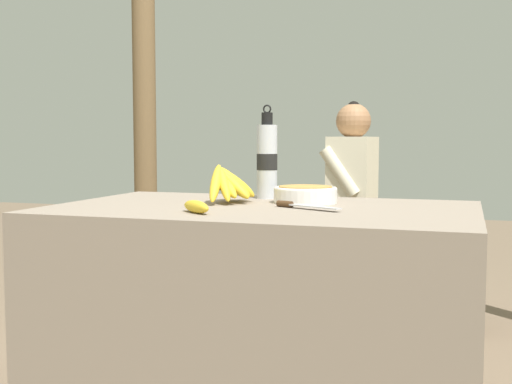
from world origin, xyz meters
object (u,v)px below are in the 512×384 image
water_bottle (267,160)px  knife (299,205)px  serving_bowl (305,194)px  banana_bunch_ripe (229,184)px  loose_banana_front (196,207)px  wooden_bench (325,250)px  support_post_near (145,111)px  banana_bunch_green (255,223)px  seated_vendor (344,197)px

water_bottle → knife: water_bottle is taller
serving_bowl → knife: (0.02, -0.17, -0.02)m
knife → banana_bunch_ripe: bearing=-174.6°
loose_banana_front → wooden_bench: size_ratio=0.09×
knife → support_post_near: (-1.34, 1.56, 0.37)m
knife → serving_bowl: bearing=124.0°
wooden_bench → banana_bunch_ripe: bearing=-92.6°
serving_bowl → banana_bunch_green: 1.35m
banana_bunch_ripe → seated_vendor: (0.15, 1.23, -0.14)m
banana_bunch_green → seated_vendor: bearing=-3.7°
serving_bowl → knife: serving_bowl is taller
loose_banana_front → support_post_near: bearing=121.9°
water_bottle → seated_vendor: (0.08, 1.05, -0.22)m
water_bottle → banana_bunch_green: (-0.40, 1.08, -0.37)m
water_bottle → seated_vendor: seated_vendor is taller
banana_bunch_ripe → serving_bowl: bearing=16.2°
banana_bunch_ripe → banana_bunch_green: 1.34m
serving_bowl → loose_banana_front: (-0.22, -0.38, -0.01)m
seated_vendor → banana_bunch_green: 0.51m
banana_bunch_ripe → support_post_near: 1.84m
serving_bowl → knife: bearing=-82.5°
wooden_bench → seated_vendor: bearing=-17.5°
loose_banana_front → banana_bunch_green: bearing=102.4°
serving_bowl → loose_banana_front: serving_bowl is taller
banana_bunch_ripe → serving_bowl: size_ratio=1.28×
water_bottle → banana_bunch_green: bearing=110.3°
water_bottle → wooden_bench: bearing=90.9°
banana_bunch_ripe → seated_vendor: bearing=82.9°
knife → water_bottle: bearing=149.9°
water_bottle → support_post_near: 1.74m
water_bottle → knife: 0.37m
serving_bowl → loose_banana_front: bearing=-120.2°
banana_bunch_green → support_post_near: bearing=165.6°
serving_bowl → water_bottle: (-0.17, 0.12, 0.10)m
wooden_bench → loose_banana_front: bearing=-91.4°
serving_bowl → seated_vendor: seated_vendor is taller
water_bottle → loose_banana_front: bearing=-96.3°
banana_bunch_ripe → knife: size_ratio=1.20×
banana_bunch_green → support_post_near: support_post_near is taller
loose_banana_front → seated_vendor: bearing=85.0°
serving_bowl → wooden_bench: serving_bowl is taller
banana_bunch_ripe → loose_banana_front: (0.02, -0.31, -0.04)m
loose_banana_front → banana_bunch_green: loose_banana_front is taller
banana_bunch_ripe → loose_banana_front: 0.31m
knife → wooden_bench: 1.43m
serving_bowl → banana_bunch_green: bearing=115.4°
serving_bowl → wooden_bench: bearing=98.8°
loose_banana_front → knife: (0.24, 0.21, -0.01)m
loose_banana_front → banana_bunch_ripe: bearing=93.6°
wooden_bench → seated_vendor: (0.10, -0.03, 0.28)m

